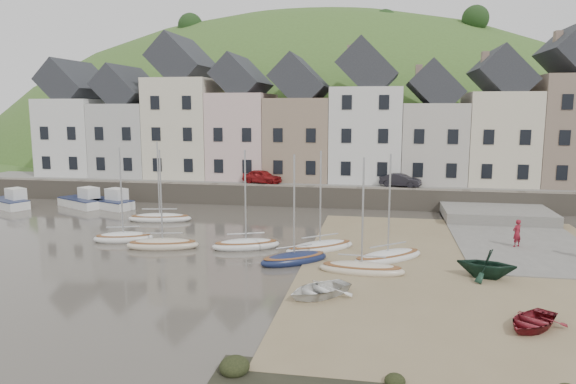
% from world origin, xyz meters
% --- Properties ---
extents(ground, '(160.00, 160.00, 0.00)m').
position_xyz_m(ground, '(0.00, 0.00, 0.00)').
color(ground, '#443E35').
rests_on(ground, ground).
extents(quay_land, '(90.00, 30.00, 1.50)m').
position_xyz_m(quay_land, '(0.00, 32.00, 0.75)').
color(quay_land, '#406026').
rests_on(quay_land, ground).
extents(quay_street, '(70.00, 7.00, 0.10)m').
position_xyz_m(quay_street, '(0.00, 20.50, 1.55)').
color(quay_street, slate).
rests_on(quay_street, quay_land).
extents(seawall, '(70.00, 1.20, 1.80)m').
position_xyz_m(seawall, '(0.00, 17.00, 0.90)').
color(seawall, slate).
rests_on(seawall, ground).
extents(beach, '(18.00, 26.00, 0.06)m').
position_xyz_m(beach, '(11.00, 0.00, 0.03)').
color(beach, '#7F6C4D').
rests_on(beach, ground).
extents(slipway, '(8.00, 18.00, 0.12)m').
position_xyz_m(slipway, '(15.00, 8.00, 0.06)').
color(slipway, slate).
rests_on(slipway, ground).
extents(hillside, '(134.40, 84.00, 84.00)m').
position_xyz_m(hillside, '(-5.00, 60.00, -17.99)').
color(hillside, '#406026').
rests_on(hillside, ground).
extents(townhouse_terrace, '(61.05, 8.00, 13.93)m').
position_xyz_m(townhouse_terrace, '(1.76, 24.00, 7.32)').
color(townhouse_terrace, silver).
rests_on(townhouse_terrace, quay_land).
extents(sailboat_0, '(5.05, 2.40, 6.32)m').
position_xyz_m(sailboat_0, '(-10.52, 8.87, 0.26)').
color(sailboat_0, silver).
rests_on(sailboat_0, ground).
extents(sailboat_1, '(4.09, 2.59, 6.32)m').
position_xyz_m(sailboat_1, '(-10.28, 2.55, 0.27)').
color(sailboat_1, silver).
rests_on(sailboat_1, ground).
extents(sailboat_2, '(4.71, 2.47, 6.32)m').
position_xyz_m(sailboat_2, '(-7.05, 1.35, 0.26)').
color(sailboat_2, beige).
rests_on(sailboat_2, ground).
extents(sailboat_3, '(4.47, 2.97, 6.32)m').
position_xyz_m(sailboat_3, '(-1.95, 2.18, 0.26)').
color(sailboat_3, silver).
rests_on(sailboat_3, ground).
extents(sailboat_4, '(4.60, 4.05, 6.32)m').
position_xyz_m(sailboat_4, '(2.62, 2.39, 0.26)').
color(sailboat_4, silver).
rests_on(sailboat_4, ground).
extents(sailboat_5, '(4.19, 3.63, 6.32)m').
position_xyz_m(sailboat_5, '(1.49, -0.37, 0.27)').
color(sailboat_5, '#151E42').
rests_on(sailboat_5, ground).
extents(sailboat_6, '(4.63, 4.24, 6.32)m').
position_xyz_m(sailboat_6, '(6.66, 0.94, 0.26)').
color(sailboat_6, silver).
rests_on(sailboat_6, ground).
extents(sailboat_7, '(4.60, 1.76, 6.32)m').
position_xyz_m(sailboat_7, '(5.29, -1.61, 0.26)').
color(sailboat_7, beige).
rests_on(sailboat_7, ground).
extents(motorboat_0, '(5.14, 3.43, 1.70)m').
position_xyz_m(motorboat_0, '(-16.95, 13.20, 0.58)').
color(motorboat_0, silver).
rests_on(motorboat_0, ground).
extents(motorboat_1, '(4.82, 3.60, 1.70)m').
position_xyz_m(motorboat_1, '(-25.64, 11.81, 0.58)').
color(motorboat_1, silver).
rests_on(motorboat_1, ground).
extents(motorboat_2, '(4.97, 3.72, 1.70)m').
position_xyz_m(motorboat_2, '(-19.65, 13.35, 0.58)').
color(motorboat_2, silver).
rests_on(motorboat_2, ground).
extents(rowboat_white, '(3.88, 3.89, 0.66)m').
position_xyz_m(rowboat_white, '(3.50, -5.63, 0.39)').
color(rowboat_white, white).
rests_on(rowboat_white, beach).
extents(rowboat_green, '(3.36, 3.06, 1.51)m').
position_xyz_m(rowboat_green, '(11.53, -1.46, 0.82)').
color(rowboat_green, '#163123').
rests_on(rowboat_green, beach).
extents(rowboat_red, '(3.34, 3.48, 0.59)m').
position_xyz_m(rowboat_red, '(12.15, -7.71, 0.35)').
color(rowboat_red, maroon).
rests_on(rowboat_red, beach).
extents(person_red, '(0.74, 0.69, 1.71)m').
position_xyz_m(person_red, '(14.49, 5.12, 0.97)').
color(person_red, maroon).
rests_on(person_red, slipway).
extents(car_left, '(4.09, 2.69, 1.29)m').
position_xyz_m(car_left, '(-4.88, 19.50, 2.25)').
color(car_left, maroon).
rests_on(car_left, quay_street).
extents(car_right, '(3.83, 2.23, 1.19)m').
position_xyz_m(car_right, '(7.84, 19.50, 2.20)').
color(car_right, black).
rests_on(car_right, quay_street).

